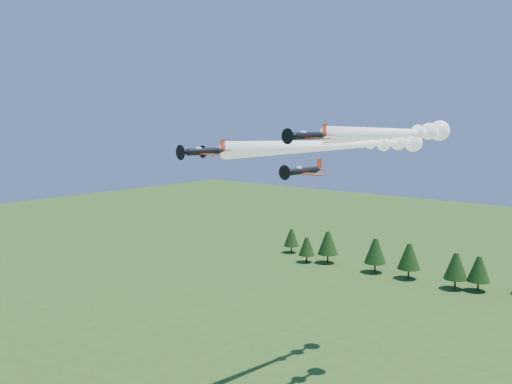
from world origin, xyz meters
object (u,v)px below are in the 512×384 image
Objects in this scene: plane_left at (341,145)px; plane_slot at (303,171)px; plane_lead at (349,145)px; plane_right at (400,133)px.

plane_left is 6.20× the size of plane_slot.
plane_right reaches higher than plane_lead.
plane_right is at bearing -24.12° from plane_left.
plane_left is at bearing 154.71° from plane_right.
plane_left reaches higher than plane_slot.
plane_lead is 6.44× the size of plane_slot.
plane_lead reaches higher than plane_left.
plane_slot is (8.84, -25.93, -2.94)m from plane_left.
plane_left is 1.34× the size of plane_right.
plane_lead is 1.39× the size of plane_right.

